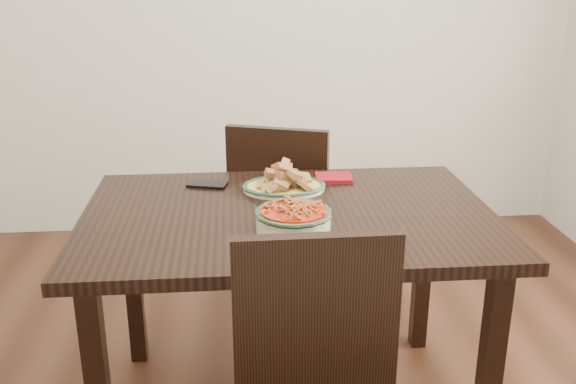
{
  "coord_description": "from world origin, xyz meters",
  "views": [
    {
      "loc": [
        -0.19,
        -1.89,
        1.5
      ],
      "look_at": [
        -0.01,
        0.04,
        0.81
      ],
      "focal_mm": 40.0,
      "sensor_mm": 36.0,
      "label": 1
    }
  ],
  "objects": [
    {
      "name": "fish_plate",
      "position": [
        -0.01,
        0.23,
        0.79
      ],
      "size": [
        0.29,
        0.22,
        0.11
      ],
      "color": "#EFE2CA",
      "rests_on": "dining_table"
    },
    {
      "name": "napkin",
      "position": [
        0.18,
        0.34,
        0.76
      ],
      "size": [
        0.14,
        0.12,
        0.01
      ],
      "primitive_type": "cube",
      "rotation": [
        0.0,
        0.0,
        -0.07
      ],
      "color": "maroon",
      "rests_on": "dining_table"
    },
    {
      "name": "chair_far",
      "position": [
        0.02,
        0.68,
        0.5
      ],
      "size": [
        0.53,
        0.53,
        0.89
      ],
      "rotation": [
        0.0,
        0.0,
        2.81
      ],
      "color": "black",
      "rests_on": "ground"
    },
    {
      "name": "wall_back",
      "position": [
        0.0,
        1.75,
        1.3
      ],
      "size": [
        3.5,
        0.1,
        2.6
      ],
      "primitive_type": "cube",
      "color": "beige",
      "rests_on": "ground"
    },
    {
      "name": "dining_table",
      "position": [
        -0.01,
        0.02,
        0.66
      ],
      "size": [
        1.32,
        0.88,
        0.75
      ],
      "color": "black",
      "rests_on": "ground"
    },
    {
      "name": "smartphone",
      "position": [
        -0.28,
        0.3,
        0.76
      ],
      "size": [
        0.15,
        0.11,
        0.01
      ],
      "primitive_type": "cube",
      "rotation": [
        0.0,
        0.0,
        -0.28
      ],
      "color": "black",
      "rests_on": "dining_table"
    },
    {
      "name": "noodle_bowl",
      "position": [
        -0.01,
        -0.13,
        0.79
      ],
      "size": [
        0.23,
        0.23,
        0.08
      ],
      "color": "beige",
      "rests_on": "dining_table"
    }
  ]
}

